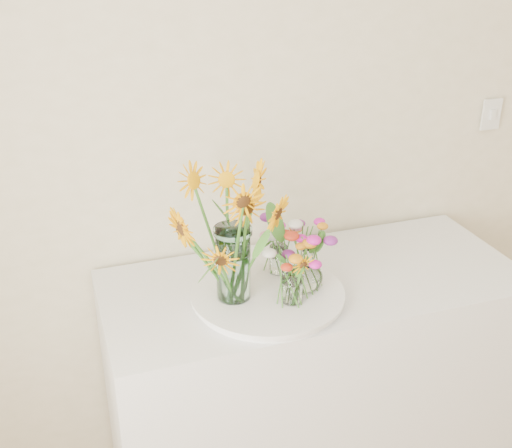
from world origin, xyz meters
name	(u,v)px	position (x,y,z in m)	size (l,w,h in m)	color
counter	(311,386)	(-0.38, 1.93, 0.45)	(1.40, 0.60, 0.90)	white
tray	(268,296)	(-0.57, 1.86, 0.91)	(0.46, 0.46, 0.03)	white
mason_jar	(233,263)	(-0.68, 1.87, 1.05)	(0.10, 0.10, 0.24)	silver
sunflower_bouquet	(233,234)	(-0.68, 1.87, 1.15)	(0.64, 0.64, 0.44)	#F4A205
small_vase_a	(293,286)	(-0.52, 1.79, 0.98)	(0.07, 0.07, 0.11)	white
wildflower_posy_a	(293,273)	(-0.52, 1.79, 1.03)	(0.20, 0.20, 0.20)	orange
small_vase_b	(307,268)	(-0.45, 1.84, 1.00)	(0.10, 0.10, 0.15)	white
wildflower_posy_b	(307,256)	(-0.45, 1.84, 1.04)	(0.21, 0.21, 0.24)	orange
small_vase_c	(278,260)	(-0.50, 1.96, 0.98)	(0.06, 0.06, 0.10)	white
wildflower_posy_c	(278,248)	(-0.50, 1.96, 1.02)	(0.20, 0.20, 0.19)	orange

